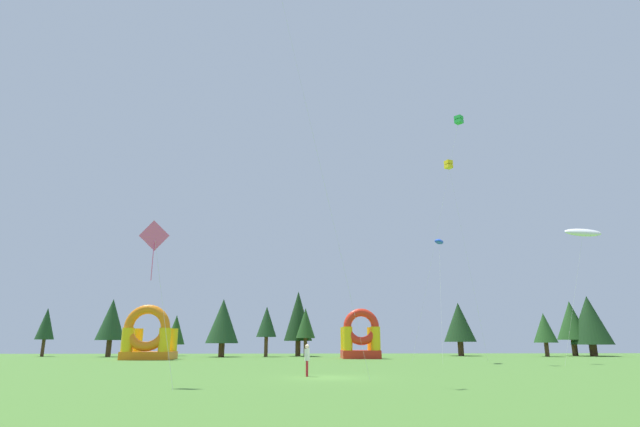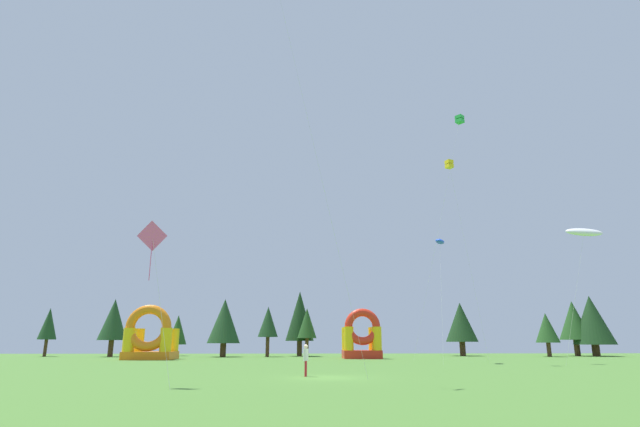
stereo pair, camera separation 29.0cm
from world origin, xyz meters
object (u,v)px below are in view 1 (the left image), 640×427
object	(u,v)px
kite_green_box	(459,121)
inflatable_orange_dome	(149,340)
kite_pink_diamond	(155,238)
kite_yellow_box	(449,165)
kite_blue_parafoil	(439,242)
kite_white_parafoil	(583,233)
inflatable_blue_arch	(361,340)
person_far_side	(307,357)

from	to	relation	value
kite_green_box	inflatable_orange_dome	world-z (taller)	kite_green_box
kite_green_box	kite_pink_diamond	size ratio (longest dim) A/B	3.55
kite_yellow_box	kite_blue_parafoil	distance (m)	8.03
kite_white_parafoil	inflatable_blue_arch	xyz separation A→B (m)	(-17.80, 20.52, -9.32)
kite_green_box	inflatable_blue_arch	xyz separation A→B (m)	(-10.57, 11.02, -24.58)
kite_pink_diamond	kite_yellow_box	bearing A→B (deg)	45.22
kite_white_parafoil	inflatable_orange_dome	distance (m)	47.26
inflatable_blue_arch	inflatable_orange_dome	size ratio (longest dim) A/B	0.97
kite_blue_parafoil	inflatable_orange_dome	bearing A→B (deg)	163.40
kite_green_box	kite_blue_parafoil	size ratio (longest dim) A/B	2.16
kite_green_box	inflatable_orange_dome	xyz separation A→B (m)	(-35.65, 8.04, -24.58)
kite_green_box	kite_pink_diamond	world-z (taller)	kite_green_box
person_far_side	inflatable_blue_arch	distance (m)	32.75
kite_blue_parafoil	person_far_side	distance (m)	26.42
person_far_side	kite_pink_diamond	bearing A→B (deg)	-46.31
kite_white_parafoil	person_far_side	xyz separation A→B (m)	(-24.92, -11.42, -10.40)
person_far_side	kite_blue_parafoil	bearing A→B (deg)	149.56
kite_yellow_box	kite_white_parafoil	distance (m)	14.02
kite_pink_diamond	person_far_side	world-z (taller)	kite_pink_diamond
kite_green_box	person_far_side	distance (m)	37.54
person_far_side	inflatable_blue_arch	size ratio (longest dim) A/B	0.31
kite_pink_diamond	inflatable_orange_dome	world-z (taller)	kite_pink_diamond
kite_yellow_box	kite_green_box	xyz separation A→B (m)	(2.90, 4.27, 7.08)
kite_yellow_box	kite_white_parafoil	world-z (taller)	kite_yellow_box
inflatable_blue_arch	kite_yellow_box	bearing A→B (deg)	-63.35
kite_green_box	inflatable_blue_arch	world-z (taller)	kite_green_box
kite_yellow_box	person_far_side	size ratio (longest dim) A/B	10.86
kite_white_parafoil	person_far_side	world-z (taller)	kite_white_parafoil
kite_yellow_box	kite_white_parafoil	xyz separation A→B (m)	(10.12, -5.23, -8.17)
kite_green_box	kite_pink_diamond	xyz separation A→B (m)	(-25.51, -27.07, -19.66)
kite_yellow_box	inflatable_blue_arch	size ratio (longest dim) A/B	3.37
kite_pink_diamond	inflatable_blue_arch	distance (m)	41.21
kite_green_box	kite_blue_parafoil	bearing A→B (deg)	-157.18
kite_pink_diamond	person_far_side	bearing A→B (deg)	38.14
person_far_side	inflatable_orange_dome	size ratio (longest dim) A/B	0.30
kite_yellow_box	inflatable_blue_arch	bearing A→B (deg)	116.65
kite_pink_diamond	inflatable_blue_arch	size ratio (longest dim) A/B	1.29
kite_blue_parafoil	inflatable_blue_arch	world-z (taller)	kite_blue_parafoil
person_far_side	inflatable_blue_arch	bearing A→B (deg)	172.98
kite_yellow_box	kite_pink_diamond	bearing A→B (deg)	-134.78
kite_white_parafoil	kite_yellow_box	bearing A→B (deg)	152.67
kite_yellow_box	inflatable_orange_dome	bearing A→B (deg)	159.40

